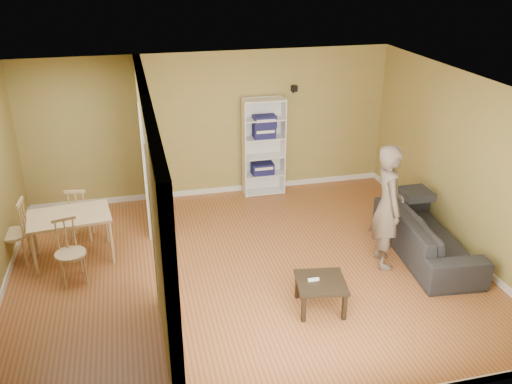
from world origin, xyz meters
TOP-DOWN VIEW (x-y plane):
  - room_shell at (0.00, 0.00)m, footprint 6.50×6.50m
  - partition at (-1.20, 0.00)m, footprint 0.22×5.50m
  - wall_speaker at (1.50, 2.69)m, footprint 0.10×0.10m
  - sofa at (2.70, -0.18)m, footprint 2.30×1.16m
  - person at (1.96, -0.27)m, footprint 0.86×0.73m
  - bookshelf at (0.91, 2.60)m, footprint 0.75×0.33m
  - paper_box_navy_a at (0.89, 2.56)m, footprint 0.40×0.26m
  - paper_box_navy_b at (0.91, 2.56)m, footprint 0.39×0.25m
  - paper_box_navy_c at (0.92, 2.56)m, footprint 0.40×0.26m
  - coffee_table at (0.72, -1.10)m, footprint 0.60×0.60m
  - game_controller at (0.63, -1.07)m, footprint 0.14×0.04m
  - dining_table at (-2.37, 0.90)m, footprint 1.13×0.75m
  - chair_left at (-3.17, 0.98)m, footprint 0.47×0.47m
  - chair_near at (-2.35, 0.28)m, footprint 0.50×0.50m
  - chair_far at (-2.28, 1.54)m, footprint 0.45×0.45m

SIDE VIEW (x-z plane):
  - coffee_table at x=0.72m, z-range 0.14..0.54m
  - game_controller at x=0.63m, z-range 0.40..0.43m
  - sofa at x=2.70m, z-range 0.00..0.84m
  - chair_far at x=-2.28m, z-range 0.00..0.88m
  - chair_near at x=-2.35m, z-range 0.00..0.90m
  - paper_box_navy_a at x=0.89m, z-range 0.38..0.58m
  - chair_left at x=-3.17m, z-range 0.00..0.97m
  - dining_table at x=-2.37m, z-range 0.27..0.98m
  - bookshelf at x=0.91m, z-range 0.00..1.79m
  - person at x=1.96m, z-range 0.00..2.11m
  - paper_box_navy_b at x=0.91m, z-range 1.08..1.28m
  - room_shell at x=0.00m, z-range -1.95..4.55m
  - partition at x=-1.20m, z-range 0.00..2.60m
  - paper_box_navy_c at x=0.92m, z-range 1.28..1.49m
  - wall_speaker at x=1.50m, z-range 1.85..1.95m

